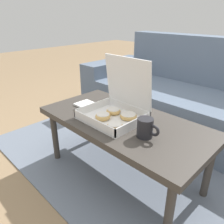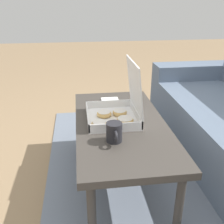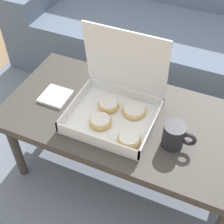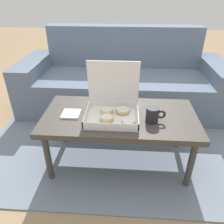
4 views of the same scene
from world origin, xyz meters
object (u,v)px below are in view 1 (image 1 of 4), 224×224
object	(u,v)px
couch	(192,101)
pastry_box	(117,109)
coffee_mug	(146,128)
coffee_table	(123,126)

from	to	relation	value
couch	pastry_box	distance (m)	1.02
coffee_mug	pastry_box	bearing A→B (deg)	168.28
pastry_box	coffee_mug	distance (m)	0.27
coffee_table	pastry_box	world-z (taller)	pastry_box
coffee_table	coffee_mug	xyz separation A→B (m)	(0.23, -0.07, 0.10)
pastry_box	coffee_table	bearing A→B (deg)	23.87
coffee_mug	coffee_table	bearing A→B (deg)	162.12
couch	coffee_mug	distance (m)	1.09
pastry_box	coffee_mug	xyz separation A→B (m)	(0.26, -0.05, -0.01)
coffee_mug	couch	bearing A→B (deg)	102.11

